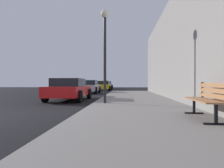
# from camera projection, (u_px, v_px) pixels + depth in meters

# --- Properties ---
(ground_plane) EXTENTS (80.00, 80.00, 0.00)m
(ground_plane) POSITION_uv_depth(u_px,v_px,m) (19.00, 115.00, 6.53)
(ground_plane) COLOR black
(sidewalk) EXTENTS (4.00, 32.00, 0.15)m
(sidewalk) POSITION_uv_depth(u_px,v_px,m) (145.00, 113.00, 6.27)
(sidewalk) COLOR gray
(sidewalk) RESTS_ON ground_plane
(building_wall) EXTENTS (0.70, 32.00, 5.65)m
(building_wall) POSITION_uv_depth(u_px,v_px,m) (219.00, 23.00, 6.11)
(building_wall) COLOR gray
(building_wall) RESTS_ON ground_plane
(bench) EXTENTS (0.57, 1.78, 0.89)m
(bench) POSITION_uv_depth(u_px,v_px,m) (207.00, 97.00, 4.96)
(bench) COLOR #9E6B42
(bench) RESTS_ON sidewalk
(street_lamp) EXTENTS (0.36, 0.36, 4.02)m
(street_lamp) POSITION_uv_depth(u_px,v_px,m) (105.00, 38.00, 8.76)
(street_lamp) COLOR black
(street_lamp) RESTS_ON sidewalk
(car_red) EXTENTS (2.02, 4.36, 1.27)m
(car_red) POSITION_uv_depth(u_px,v_px,m) (69.00, 89.00, 11.83)
(car_red) COLOR red
(car_red) RESTS_ON ground_plane
(car_silver) EXTENTS (1.94, 4.19, 1.27)m
(car_silver) POSITION_uv_depth(u_px,v_px,m) (89.00, 87.00, 19.95)
(car_silver) COLOR #B7B7BF
(car_silver) RESTS_ON ground_plane
(car_yellow) EXTENTS (1.98, 4.26, 1.27)m
(car_yellow) POSITION_uv_depth(u_px,v_px,m) (103.00, 86.00, 26.91)
(car_yellow) COLOR yellow
(car_yellow) RESTS_ON ground_plane
(car_black) EXTENTS (2.00, 4.03, 1.43)m
(car_black) POSITION_uv_depth(u_px,v_px,m) (106.00, 85.00, 33.34)
(car_black) COLOR black
(car_black) RESTS_ON ground_plane
(car_blue) EXTENTS (1.98, 4.45, 1.43)m
(car_blue) POSITION_uv_depth(u_px,v_px,m) (106.00, 85.00, 41.77)
(car_blue) COLOR #233899
(car_blue) RESTS_ON ground_plane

